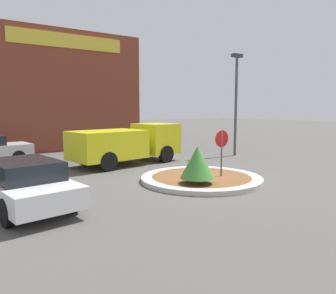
{
  "coord_description": "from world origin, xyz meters",
  "views": [
    {
      "loc": [
        -8.15,
        -9.7,
        2.83
      ],
      "look_at": [
        0.06,
        2.41,
        1.1
      ],
      "focal_mm": 35.0,
      "sensor_mm": 36.0,
      "label": 1
    }
  ],
  "objects_px": {
    "utility_truck": "(127,143)",
    "parked_sedan_white": "(22,183)",
    "stop_sign": "(222,146)",
    "light_pole": "(236,96)"
  },
  "relations": [
    {
      "from": "utility_truck",
      "to": "parked_sedan_white",
      "type": "height_order",
      "value": "utility_truck"
    },
    {
      "from": "stop_sign",
      "to": "parked_sedan_white",
      "type": "relative_size",
      "value": 0.41
    },
    {
      "from": "light_pole",
      "to": "stop_sign",
      "type": "bearing_deg",
      "value": -139.81
    },
    {
      "from": "stop_sign",
      "to": "utility_truck",
      "type": "xyz_separation_m",
      "value": [
        -1.32,
        5.52,
        -0.28
      ]
    },
    {
      "from": "utility_truck",
      "to": "light_pole",
      "type": "xyz_separation_m",
      "value": [
        6.83,
        -0.87,
        2.45
      ]
    },
    {
      "from": "utility_truck",
      "to": "light_pole",
      "type": "relative_size",
      "value": 1.0
    },
    {
      "from": "stop_sign",
      "to": "light_pole",
      "type": "distance_m",
      "value": 7.53
    },
    {
      "from": "parked_sedan_white",
      "to": "utility_truck",
      "type": "bearing_deg",
      "value": -57.84
    },
    {
      "from": "parked_sedan_white",
      "to": "light_pole",
      "type": "bearing_deg",
      "value": -80.2
    },
    {
      "from": "stop_sign",
      "to": "light_pole",
      "type": "xyz_separation_m",
      "value": [
        5.51,
        4.65,
        2.17
      ]
    }
  ]
}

